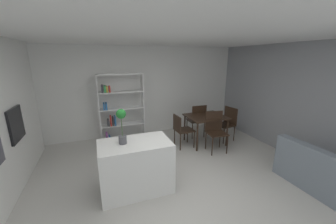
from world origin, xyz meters
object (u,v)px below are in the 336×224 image
at_px(built_in_oven, 16,124).
at_px(potted_plant_on_island, 122,124).
at_px(dining_chair_near, 215,128).
at_px(dining_chair_far, 197,118).
at_px(kitchen_island, 136,166).
at_px(dining_table, 206,119).
at_px(dining_chair_window_side, 228,121).
at_px(open_bookshelf, 118,109).
at_px(dining_chair_island_side, 181,128).

height_order(built_in_oven, potted_plant_on_island, potted_plant_on_island).
bearing_deg(built_in_oven, dining_chair_near, -0.42).
height_order(built_in_oven, dining_chair_far, built_in_oven).
xyz_separation_m(kitchen_island, dining_table, (2.13, 1.30, 0.24)).
relative_size(kitchen_island, dining_chair_window_side, 1.29).
distance_m(built_in_oven, dining_table, 4.04).
xyz_separation_m(kitchen_island, dining_chair_near, (2.14, 0.85, 0.14)).
height_order(built_in_oven, dining_table, built_in_oven).
height_order(built_in_oven, dining_chair_near, built_in_oven).
bearing_deg(built_in_oven, open_bookshelf, 36.41).
relative_size(kitchen_island, potted_plant_on_island, 2.05).
height_order(dining_table, dining_chair_window_side, dining_chair_window_side).
bearing_deg(potted_plant_on_island, dining_chair_island_side, 38.27).
relative_size(dining_table, dining_chair_island_side, 1.16).
xyz_separation_m(kitchen_island, potted_plant_on_island, (-0.19, 0.02, 0.78)).
bearing_deg(open_bookshelf, dining_chair_near, -33.07).
relative_size(kitchen_island, open_bookshelf, 0.64).
distance_m(dining_table, dining_chair_island_side, 0.73).
distance_m(open_bookshelf, dining_chair_far, 2.22).
bearing_deg(dining_chair_far, potted_plant_on_island, 38.20).
xyz_separation_m(open_bookshelf, dining_chair_far, (2.14, -0.51, -0.33)).
height_order(dining_chair_near, dining_chair_island_side, dining_chair_near).
height_order(kitchen_island, dining_table, kitchen_island).
xyz_separation_m(built_in_oven, dining_chair_far, (3.99, 0.86, -0.57)).
bearing_deg(kitchen_island, dining_chair_near, 21.74).
height_order(open_bookshelf, dining_table, open_bookshelf).
bearing_deg(dining_chair_window_side, dining_chair_far, -128.63).
bearing_deg(dining_chair_island_side, dining_chair_far, -59.79).
bearing_deg(open_bookshelf, built_in_oven, -143.59).
bearing_deg(dining_chair_island_side, dining_table, -91.78).
relative_size(dining_chair_near, dining_chair_far, 1.02).
xyz_separation_m(potted_plant_on_island, dining_chair_near, (2.33, 0.83, -0.64)).
relative_size(potted_plant_on_island, dining_chair_island_side, 0.68).
bearing_deg(kitchen_island, dining_chair_far, 39.25).
height_order(potted_plant_on_island, dining_table, potted_plant_on_island).
distance_m(dining_chair_near, dining_chair_island_side, 0.85).
height_order(dining_chair_near, dining_chair_window_side, dining_chair_near).
relative_size(built_in_oven, dining_chair_window_side, 0.63).
height_order(dining_table, dining_chair_near, dining_chair_near).
bearing_deg(dining_chair_window_side, dining_chair_island_side, -97.16).
bearing_deg(potted_plant_on_island, dining_table, 28.78).
distance_m(kitchen_island, dining_chair_near, 2.31).
bearing_deg(dining_chair_window_side, open_bookshelf, -116.12).
distance_m(open_bookshelf, dining_chair_window_side, 3.03).
height_order(built_in_oven, kitchen_island, built_in_oven).
bearing_deg(dining_table, built_in_oven, -174.08).
bearing_deg(dining_chair_near, kitchen_island, -152.06).
xyz_separation_m(built_in_oven, potted_plant_on_island, (1.68, -0.86, 0.08)).
bearing_deg(dining_chair_island_side, built_in_oven, 95.08).
distance_m(open_bookshelf, dining_table, 2.35).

